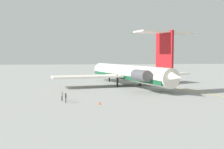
{
  "coord_description": "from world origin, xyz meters",
  "views": [
    {
      "loc": [
        -63.73,
        22.02,
        7.96
      ],
      "look_at": [
        4.14,
        12.86,
        3.07
      ],
      "focal_mm": 41.48,
      "sensor_mm": 36.0,
      "label": 1
    }
  ],
  "objects_px": {
    "main_jetliner": "(129,73)",
    "safety_cone_nose": "(99,103)",
    "ground_crew_near_tail": "(62,95)",
    "ground_crew_near_nose": "(66,97)",
    "safety_cone_wingtip": "(130,77)"
  },
  "relations": [
    {
      "from": "main_jetliner",
      "to": "safety_cone_nose",
      "type": "relative_size",
      "value": 80.11
    },
    {
      "from": "ground_crew_near_tail",
      "to": "safety_cone_nose",
      "type": "xyz_separation_m",
      "value": [
        -4.44,
        -6.32,
        -0.83
      ]
    },
    {
      "from": "ground_crew_near_nose",
      "to": "safety_cone_nose",
      "type": "relative_size",
      "value": 3.15
    },
    {
      "from": "ground_crew_near_nose",
      "to": "safety_cone_nose",
      "type": "bearing_deg",
      "value": -34.0
    },
    {
      "from": "main_jetliner",
      "to": "safety_cone_nose",
      "type": "xyz_separation_m",
      "value": [
        -24.64,
        9.93,
        -3.29
      ]
    },
    {
      "from": "main_jetliner",
      "to": "safety_cone_wingtip",
      "type": "bearing_deg",
      "value": -28.11
    },
    {
      "from": "ground_crew_near_tail",
      "to": "safety_cone_nose",
      "type": "distance_m",
      "value": 7.77
    },
    {
      "from": "main_jetliner",
      "to": "safety_cone_nose",
      "type": "height_order",
      "value": "main_jetliner"
    },
    {
      "from": "ground_crew_near_nose",
      "to": "safety_cone_wingtip",
      "type": "relative_size",
      "value": 3.15
    },
    {
      "from": "safety_cone_wingtip",
      "to": "ground_crew_near_tail",
      "type": "bearing_deg",
      "value": 154.64
    },
    {
      "from": "ground_crew_near_tail",
      "to": "main_jetliner",
      "type": "bearing_deg",
      "value": 173.41
    },
    {
      "from": "ground_crew_near_nose",
      "to": "safety_cone_nose",
      "type": "height_order",
      "value": "ground_crew_near_nose"
    },
    {
      "from": "main_jetliner",
      "to": "safety_cone_nose",
      "type": "bearing_deg",
      "value": 142.28
    },
    {
      "from": "main_jetliner",
      "to": "ground_crew_near_nose",
      "type": "relative_size",
      "value": 25.41
    },
    {
      "from": "main_jetliner",
      "to": "ground_crew_near_nose",
      "type": "height_order",
      "value": "main_jetliner"
    }
  ]
}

